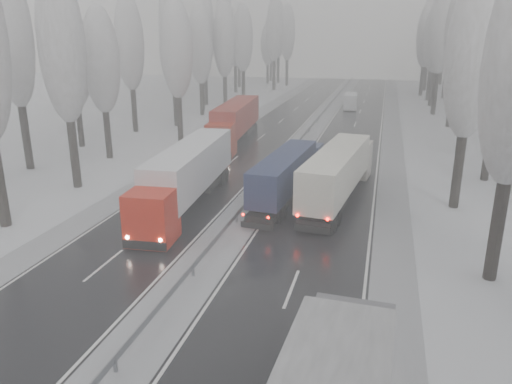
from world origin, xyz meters
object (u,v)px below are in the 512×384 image
at_px(truck_blue_box, 288,171).
at_px(box_truck_distant, 350,101).
at_px(truck_red_red, 235,120).
at_px(truck_cream_box, 340,170).
at_px(truck_red_white, 187,174).

distance_m(truck_blue_box, box_truck_distant, 48.51).
relative_size(truck_blue_box, box_truck_distant, 2.04).
relative_size(truck_blue_box, truck_red_red, 0.80).
distance_m(truck_blue_box, truck_cream_box, 3.87).
distance_m(box_truck_distant, truck_red_white, 53.18).
height_order(truck_blue_box, truck_red_red, truck_red_red).
height_order(box_truck_distant, truck_red_red, truck_red_red).
bearing_deg(box_truck_distant, truck_cream_box, -90.65).
relative_size(truck_cream_box, truck_red_white, 0.95).
bearing_deg(truck_red_white, box_truck_distant, 77.77).
height_order(box_truck_distant, truck_red_white, truck_red_white).
bearing_deg(truck_red_white, truck_red_red, 94.03).
distance_m(truck_blue_box, truck_red_white, 7.83).
height_order(truck_cream_box, truck_red_white, truck_red_white).
bearing_deg(truck_red_white, truck_blue_box, 27.88).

